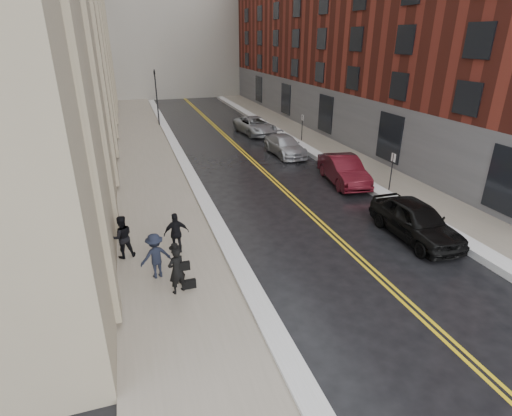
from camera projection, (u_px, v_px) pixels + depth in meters
ground at (327, 303)px, 12.99m from camera, size 160.00×160.00×0.00m
sidewalk_left at (150, 170)px, 25.70m from camera, size 4.00×64.00×0.15m
sidewalk_right at (337, 153)px, 29.48m from camera, size 3.00×64.00×0.15m
lane_stripe_a at (252, 161)px, 27.65m from camera, size 0.12×64.00×0.01m
lane_stripe_b at (255, 161)px, 27.72m from camera, size 0.12×64.00×0.01m
snow_ridge_left at (185, 166)px, 26.32m from camera, size 0.70×60.80×0.26m
snow_ridge_right at (314, 154)px, 28.93m from camera, size 0.85×60.80×0.30m
building_right at (394, 24)px, 34.45m from camera, size 14.00×50.00×18.00m
traffic_signal at (156, 93)px, 37.28m from camera, size 0.18×0.15×5.20m
parking_sign_near at (392, 169)px, 21.67m from camera, size 0.06×0.35×2.23m
parking_sign_far at (302, 126)px, 32.16m from camera, size 0.06×0.35×2.23m
car_black at (416, 220)px, 16.90m from camera, size 1.99×4.80×1.63m
car_maroon at (344, 170)px, 23.32m from camera, size 2.32×5.01×1.59m
car_silver_near at (285, 145)px, 29.00m from camera, size 2.14×4.81×1.37m
car_silver_far at (255, 126)px, 35.24m from camera, size 3.06×5.52×1.46m
pedestrian_main at (177, 270)px, 12.97m from camera, size 0.72×0.62×1.67m
pedestrian_a at (122, 237)px, 15.08m from camera, size 0.93×0.79×1.71m
pedestrian_b at (156, 256)px, 13.83m from camera, size 1.19×0.84×1.67m
pedestrian_c at (176, 233)px, 15.43m from camera, size 0.99×0.45×1.66m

